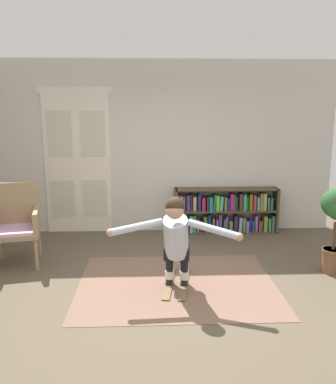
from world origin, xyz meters
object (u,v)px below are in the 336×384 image
at_px(bookshelf, 225,212).
at_px(wicker_chair, 17,222).
at_px(person_skier, 176,236).
at_px(skis_pair, 177,282).
at_px(potted_plant, 336,214).

bearing_deg(bookshelf, wicker_chair, -157.87).
distance_m(bookshelf, person_skier, 2.49).
bearing_deg(skis_pair, person_skier, -98.44).
relative_size(wicker_chair, potted_plant, 0.98).
bearing_deg(skis_pair, wicker_chair, 160.03).
distance_m(potted_plant, skis_pair, 2.20).
bearing_deg(person_skier, bookshelf, 66.13).
relative_size(potted_plant, skis_pair, 1.17).
bearing_deg(skis_pair, potted_plant, 6.92).
bearing_deg(bookshelf, skis_pair, -115.25).
bearing_deg(bookshelf, potted_plant, -59.19).
xyz_separation_m(bookshelf, wicker_chair, (-3.12, -1.27, 0.23)).
xyz_separation_m(potted_plant, skis_pair, (-2.04, -0.25, -0.77)).
bearing_deg(potted_plant, wicker_chair, 172.74).
bearing_deg(person_skier, skis_pair, 81.56).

